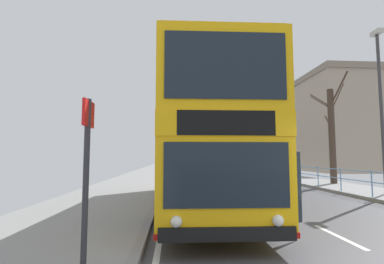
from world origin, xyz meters
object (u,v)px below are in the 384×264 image
Objects in this scene: street_lamp_far_side at (381,97)px; double_decker_bus_main at (202,143)px; bare_tree_far_02 at (248,147)px; bare_tree_far_01 at (285,144)px; background_building_00 at (288,133)px; bus_stop_sign_near at (86,166)px; background_building_01 at (338,123)px; background_bus_far_lane at (230,158)px; bare_tree_far_00 at (332,133)px.

double_decker_bus_main is at bearing -164.76° from street_lamp_far_side.
double_decker_bus_main is 26.84m from bare_tree_far_02.
bare_tree_far_01 is at bearing 87.90° from street_lamp_far_side.
bare_tree_far_02 is 20.04m from background_building_00.
background_building_01 reaches higher than bus_stop_sign_near.
background_bus_far_lane is 4.32× the size of bus_stop_sign_near.
background_building_01 is at bearing 54.58° from bus_stop_sign_near.
bare_tree_far_02 is 11.92m from background_building_01.
double_decker_bus_main is 0.59× the size of background_building_00.
double_decker_bus_main is at bearing 70.22° from bus_stop_sign_near.
bare_tree_far_00 is 7.42m from bare_tree_far_01.
bus_stop_sign_near is 0.41× the size of bare_tree_far_01.
bare_tree_far_02 is (8.27, 25.52, 0.77)m from double_decker_bus_main.
bus_stop_sign_near is at bearing -109.78° from double_decker_bus_main.
bare_tree_far_02 is at bearing 90.25° from street_lamp_far_side.
bare_tree_far_01 is (3.41, -7.54, 1.20)m from background_bus_far_lane.
street_lamp_far_side reaches higher than bare_tree_far_02.
street_lamp_far_side is at bearing 38.18° from bus_stop_sign_near.
double_decker_bus_main is 0.98× the size of background_bus_far_lane.
bus_stop_sign_near is 13.70m from street_lamp_far_side.
background_building_01 reaches higher than bare_tree_far_00.
background_building_00 is at bearing 73.45° from street_lamp_far_side.
background_building_00 is (20.01, 41.44, 4.03)m from double_decker_bus_main.
bare_tree_far_00 is 35.90m from background_building_00.
background_building_01 is at bearing 51.48° from double_decker_bus_main.
background_building_01 is (10.93, 10.00, 3.21)m from bare_tree_far_01.
bare_tree_far_02 reaches higher than bare_tree_far_01.
street_lamp_far_side is 1.20× the size of bare_tree_far_02.
bus_stop_sign_near is 0.20× the size of background_building_01.
street_lamp_far_side is (2.96, -20.09, 2.80)m from background_bus_far_lane.
bare_tree_far_00 is 20.69m from background_building_01.
background_building_00 is 16.61m from background_building_01.
background_building_01 is (11.49, -0.69, 3.08)m from bare_tree_far_02.
background_building_01 reaches higher than street_lamp_far_side.
bare_tree_far_01 is 29.06m from background_building_00.
bus_stop_sign_near is 23.59m from bare_tree_far_01.
bare_tree_far_02 is at bearing 93.01° from bare_tree_far_01.
bare_tree_far_01 is (11.00, 20.83, 1.25)m from bus_stop_sign_near.
background_building_00 reaches higher than street_lamp_far_side.
bare_tree_far_00 is at bearing -89.12° from bare_tree_far_01.
background_bus_far_lane is (5.42, 22.37, -0.56)m from double_decker_bus_main.
double_decker_bus_main is 1.37× the size of street_lamp_far_side.
double_decker_bus_main is at bearing -120.79° from bare_tree_far_01.
street_lamp_far_side is at bearing 15.24° from double_decker_bus_main.
bare_tree_far_02 is at bearing 72.04° from double_decker_bus_main.
background_bus_far_lane is at bearing -127.42° from background_building_00.
double_decker_bus_main reaches higher than bus_stop_sign_near.
bare_tree_far_00 is 0.56× the size of background_building_01.
background_building_01 is (10.82, 17.41, 2.81)m from bare_tree_far_00.
street_lamp_far_side is 0.62× the size of background_building_01.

